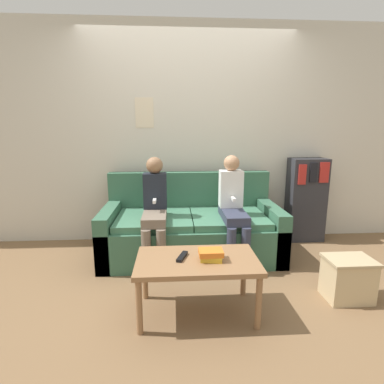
% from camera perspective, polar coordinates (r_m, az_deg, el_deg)
% --- Properties ---
extents(ground_plane, '(10.00, 10.00, 0.00)m').
position_cam_1_polar(ground_plane, '(2.94, 0.57, -16.04)').
color(ground_plane, brown).
extents(wall_back, '(8.00, 0.06, 2.60)m').
position_cam_1_polar(wall_back, '(3.71, -0.70, 10.76)').
color(wall_back, beige).
rests_on(wall_back, ground_plane).
extents(couch, '(1.89, 0.91, 0.88)m').
position_cam_1_polar(couch, '(3.35, -0.16, -7.12)').
color(couch, '#38664C').
rests_on(couch, ground_plane).
extents(coffee_table, '(0.90, 0.52, 0.44)m').
position_cam_1_polar(coffee_table, '(2.29, 0.98, -13.77)').
color(coffee_table, '#8E6642').
rests_on(coffee_table, ground_plane).
extents(person_left, '(0.24, 0.61, 1.10)m').
position_cam_1_polar(person_left, '(3.05, -7.11, -2.72)').
color(person_left, '#756656').
rests_on(person_left, ground_plane).
extents(person_right, '(0.24, 0.61, 1.11)m').
position_cam_1_polar(person_right, '(3.11, 7.82, -2.42)').
color(person_right, '#33384C').
rests_on(person_right, ground_plane).
extents(tv_remote, '(0.09, 0.17, 0.02)m').
position_cam_1_polar(tv_remote, '(2.27, -1.89, -12.19)').
color(tv_remote, black).
rests_on(tv_remote, coffee_table).
extents(book_stack, '(0.18, 0.15, 0.08)m').
position_cam_1_polar(book_stack, '(2.23, 3.67, -11.84)').
color(book_stack, gold).
rests_on(book_stack, coffee_table).
extents(bookshelf, '(0.44, 0.28, 1.03)m').
position_cam_1_polar(bookshelf, '(3.98, 20.86, -1.32)').
color(bookshelf, '#2D2D33').
rests_on(bookshelf, ground_plane).
extents(storage_box, '(0.37, 0.28, 0.35)m').
position_cam_1_polar(storage_box, '(2.85, 27.55, -14.42)').
color(storage_box, '#CCB284').
rests_on(storage_box, ground_plane).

